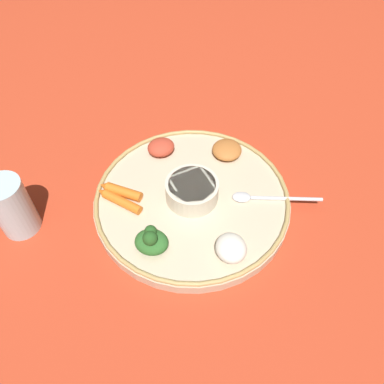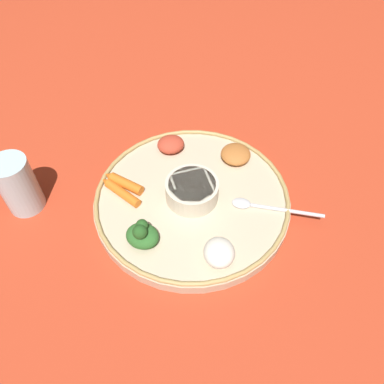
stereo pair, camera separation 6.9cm
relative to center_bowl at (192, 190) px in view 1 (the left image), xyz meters
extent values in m
plane|color=#B7381E|center=(0.00, 0.00, -0.04)|extent=(2.40, 2.40, 0.00)
cylinder|color=#C6B293|center=(0.00, 0.00, -0.03)|extent=(0.36, 0.36, 0.02)
torus|color=tan|center=(0.00, 0.00, -0.02)|extent=(0.36, 0.36, 0.01)
cylinder|color=beige|center=(0.00, 0.00, 0.00)|extent=(0.10, 0.10, 0.04)
cylinder|color=maroon|center=(0.00, 0.00, 0.01)|extent=(0.08, 0.08, 0.01)
ellipsoid|color=silver|center=(-0.09, 0.01, -0.02)|extent=(0.04, 0.03, 0.01)
cylinder|color=silver|center=(-0.17, 0.02, -0.02)|extent=(0.13, 0.02, 0.01)
ellipsoid|color=#2D6628|center=(0.07, 0.10, -0.01)|extent=(0.07, 0.06, 0.03)
sphere|color=#23511E|center=(0.07, 0.11, 0.02)|extent=(0.02, 0.02, 0.02)
sphere|color=#23511E|center=(0.07, 0.09, 0.02)|extent=(0.02, 0.02, 0.02)
cylinder|color=orange|center=(0.12, -0.01, -0.01)|extent=(0.07, 0.05, 0.02)
cone|color=orange|center=(0.16, -0.03, -0.01)|extent=(0.02, 0.02, 0.02)
cylinder|color=orange|center=(0.13, 0.01, -0.01)|extent=(0.07, 0.06, 0.02)
cone|color=orange|center=(0.17, -0.02, -0.01)|extent=(0.02, 0.02, 0.02)
ellipsoid|color=silver|center=(-0.05, 0.12, 0.00)|extent=(0.06, 0.06, 0.03)
ellipsoid|color=#B2662D|center=(-0.08, -0.11, -0.01)|extent=(0.07, 0.07, 0.02)
ellipsoid|color=#B73D28|center=(0.05, -0.12, -0.01)|extent=(0.07, 0.07, 0.03)
cylinder|color=silver|center=(0.31, 0.03, 0.01)|extent=(0.07, 0.07, 0.11)
cylinder|color=tan|center=(0.31, 0.03, -0.02)|extent=(0.06, 0.06, 0.03)
camera|label=1|loc=(0.03, 0.44, 0.53)|focal=36.01mm
camera|label=2|loc=(-0.04, 0.44, 0.53)|focal=36.01mm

